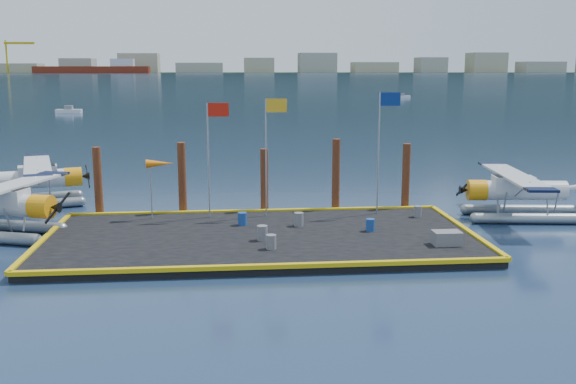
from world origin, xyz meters
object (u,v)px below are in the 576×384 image
at_px(drum_1, 271,242).
at_px(flagpole_blue, 383,135).
at_px(piling_1, 182,181).
at_px(piling_3, 336,177).
at_px(flagpole_red, 212,142).
at_px(piling_0, 98,184).
at_px(piling_4, 406,179).
at_px(seaplane_d, 520,193).
at_px(drum_0, 242,219).
at_px(drum_3, 262,233).
at_px(drum_2, 370,225).
at_px(piling_2, 264,183).
at_px(drum_4, 418,211).
at_px(flagpole_yellow, 270,139).
at_px(crate, 447,238).
at_px(windsock, 159,165).
at_px(drum_5, 299,219).
at_px(seaplane_c, 32,182).

xyz_separation_m(drum_1, flagpole_blue, (6.37, 6.32, 3.97)).
height_order(piling_1, piling_3, piling_3).
distance_m(flagpole_red, piling_0, 6.84).
distance_m(flagpole_blue, piling_4, 3.61).
xyz_separation_m(seaplane_d, drum_0, (-15.14, -1.54, -0.72)).
xyz_separation_m(drum_3, flagpole_red, (-2.31, 4.86, 3.65)).
height_order(drum_2, piling_1, piling_1).
xyz_separation_m(drum_3, piling_1, (-4.02, 6.46, 1.36)).
relative_size(drum_2, piling_2, 0.16).
bearing_deg(drum_4, drum_0, -174.30).
bearing_deg(flagpole_yellow, drum_3, -98.03).
bearing_deg(drum_4, piling_1, 168.40).
height_order(drum_0, crate, drum_0).
bearing_deg(windsock, piling_3, 9.53).
bearing_deg(crate, flagpole_blue, 103.05).
height_order(flagpole_red, piling_0, flagpole_red).
bearing_deg(drum_4, piling_4, 89.40).
xyz_separation_m(drum_2, drum_4, (3.16, 2.71, -0.01)).
distance_m(piling_1, piling_3, 8.50).
distance_m(drum_3, crate, 8.30).
relative_size(drum_3, flagpole_yellow, 0.11).
bearing_deg(piling_2, drum_0, -110.79).
xyz_separation_m(drum_4, drum_5, (-6.49, -1.36, 0.05)).
distance_m(piling_2, piling_4, 8.00).
xyz_separation_m(drum_2, piling_2, (-4.82, 5.27, 1.20)).
bearing_deg(drum_1, piling_2, 88.74).
relative_size(drum_2, flagpole_yellow, 0.10).
relative_size(windsock, piling_3, 0.73).
bearing_deg(flagpole_red, drum_2, -25.77).
bearing_deg(drum_2, flagpole_blue, 69.39).
bearing_deg(piling_2, piling_3, 0.00).
relative_size(drum_3, piling_2, 0.18).
distance_m(drum_0, drum_4, 9.34).
bearing_deg(drum_1, seaplane_c, 138.61).
bearing_deg(flagpole_yellow, piling_4, 11.60).
bearing_deg(drum_0, flagpole_blue, 14.08).
distance_m(drum_4, drum_5, 6.64).
bearing_deg(drum_2, piling_1, 150.49).
xyz_separation_m(seaplane_d, piling_2, (-13.82, 1.94, 0.46)).
xyz_separation_m(drum_3, piling_4, (8.48, 6.46, 1.26)).
bearing_deg(drum_1, drum_3, 101.83).
bearing_deg(drum_1, drum_2, 27.98).
height_order(drum_2, drum_5, drum_5).
distance_m(drum_2, flagpole_red, 9.22).
relative_size(seaplane_c, drum_5, 14.02).
bearing_deg(piling_0, flagpole_yellow, -9.86).
xyz_separation_m(seaplane_d, crate, (-6.14, -6.05, -0.73)).
relative_size(seaplane_d, piling_3, 2.18).
bearing_deg(drum_0, piling_3, 33.22).
xyz_separation_m(drum_2, windsock, (-10.34, 3.67, 2.53)).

